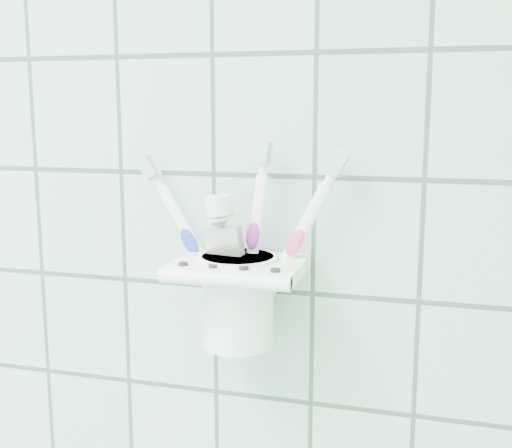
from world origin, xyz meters
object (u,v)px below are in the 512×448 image
(holder_bracket, at_px, (239,269))
(toothpaste_tube, at_px, (236,253))
(toothbrush_pink, at_px, (240,231))
(toothbrush_blue, at_px, (242,238))
(toothbrush_orange, at_px, (249,231))
(cup, at_px, (238,296))

(holder_bracket, xyz_separation_m, toothpaste_tube, (-0.01, 0.01, 0.01))
(toothbrush_pink, bearing_deg, toothbrush_blue, -56.50)
(toothbrush_blue, bearing_deg, toothbrush_orange, 66.33)
(toothbrush_orange, bearing_deg, toothbrush_pink, -174.33)
(toothpaste_tube, bearing_deg, toothbrush_orange, 31.12)
(holder_bracket, distance_m, toothpaste_tube, 0.02)
(toothbrush_blue, relative_size, toothbrush_orange, 0.97)
(toothbrush_orange, relative_size, toothpaste_tube, 1.38)
(toothbrush_blue, bearing_deg, cup, -93.36)
(cup, bearing_deg, toothbrush_blue, 78.13)
(toothbrush_orange, distance_m, toothpaste_tube, 0.02)
(holder_bracket, distance_m, toothbrush_pink, 0.04)
(toothbrush_pink, distance_m, toothpaste_tube, 0.02)
(holder_bracket, relative_size, toothbrush_pink, 0.63)
(holder_bracket, height_order, toothbrush_orange, toothbrush_orange)
(toothbrush_pink, xyz_separation_m, toothbrush_orange, (0.01, 0.00, 0.00))
(toothbrush_blue, xyz_separation_m, toothbrush_orange, (0.00, 0.01, 0.01))
(toothbrush_orange, bearing_deg, toothpaste_tube, -153.29)
(toothbrush_pink, distance_m, toothbrush_orange, 0.01)
(holder_bracket, distance_m, toothbrush_orange, 0.04)
(toothbrush_orange, bearing_deg, cup, -108.30)
(toothbrush_blue, height_order, toothbrush_orange, toothbrush_orange)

